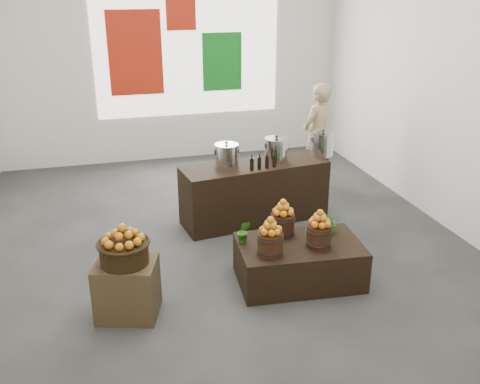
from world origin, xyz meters
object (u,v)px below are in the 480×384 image
object	(u,v)px
crate	(127,289)
counter	(255,192)
shopper	(316,136)
wicker_basket	(124,253)
stock_pot_center	(276,151)
stock_pot_left	(227,157)
stock_pot_right	(322,144)
display_table	(299,262)

from	to	relation	value
crate	counter	size ratio (longest dim) A/B	0.29
shopper	counter	bearing A→B (deg)	3.13
wicker_basket	stock_pot_center	bearing A→B (deg)	40.88
crate	stock_pot_center	world-z (taller)	stock_pot_center
crate	wicker_basket	size ratio (longest dim) A/B	1.25
counter	stock_pot_left	bearing A→B (deg)	180.00
crate	counter	world-z (taller)	counter
stock_pot_left	stock_pot_right	distance (m)	1.42
display_table	counter	bearing A→B (deg)	94.90
display_table	shopper	world-z (taller)	shopper
stock_pot_left	stock_pot_right	size ratio (longest dim) A/B	1.00
wicker_basket	display_table	world-z (taller)	wicker_basket
counter	stock_pot_center	size ratio (longest dim) A/B	6.47
crate	stock_pot_left	distance (m)	2.35
stock_pot_center	stock_pot_right	bearing A→B (deg)	7.86
stock_pot_center	stock_pot_right	distance (m)	0.71
display_table	counter	xyz separation A→B (m)	(-0.01, 1.65, 0.17)
wicker_basket	shopper	distance (m)	4.15
crate	stock_pot_center	size ratio (longest dim) A/B	1.90
stock_pot_center	stock_pot_left	bearing A→B (deg)	-172.14
counter	crate	bearing A→B (deg)	-143.20
display_table	stock_pot_left	size ratio (longest dim) A/B	4.33
crate	shopper	size ratio (longest dim) A/B	0.35
crate	stock_pot_center	bearing A→B (deg)	40.88
stock_pot_left	shopper	size ratio (longest dim) A/B	0.18
counter	shopper	bearing A→B (deg)	29.20
stock_pot_left	shopper	bearing A→B (deg)	31.36
stock_pot_left	stock_pot_center	distance (m)	0.71
display_table	counter	size ratio (longest dim) A/B	0.67
crate	counter	distance (m)	2.56
shopper	display_table	bearing A→B (deg)	30.15
display_table	stock_pot_center	bearing A→B (deg)	84.60
display_table	stock_pot_left	distance (m)	1.79
stock_pot_left	shopper	distance (m)	1.96
stock_pot_center	wicker_basket	bearing A→B (deg)	-139.12
crate	stock_pot_right	size ratio (longest dim) A/B	1.90
crate	stock_pot_left	size ratio (longest dim) A/B	1.90
wicker_basket	counter	xyz separation A→B (m)	(1.82, 1.80, -0.28)
stock_pot_center	shopper	size ratio (longest dim) A/B	0.18
stock_pot_center	shopper	xyz separation A→B (m)	(0.97, 0.92, -0.13)
crate	stock_pot_center	distance (m)	2.89
wicker_basket	counter	size ratio (longest dim) A/B	0.23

